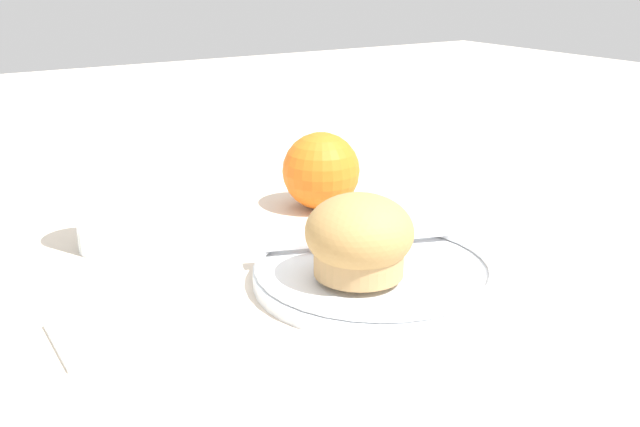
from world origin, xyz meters
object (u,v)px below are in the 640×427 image
(juice_glass, at_px, (107,206))
(orange_fruit, at_px, (321,171))
(muffin, at_px, (359,238))
(butter_knife, at_px, (358,239))

(juice_glass, bearing_deg, orange_fruit, -1.27)
(muffin, height_order, butter_knife, muffin)
(butter_knife, distance_m, juice_glass, 0.24)
(butter_knife, bearing_deg, juice_glass, 159.44)
(orange_fruit, bearing_deg, muffin, -114.28)
(muffin, bearing_deg, butter_knife, 55.73)
(orange_fruit, height_order, juice_glass, same)
(muffin, relative_size, juice_glass, 1.04)
(muffin, height_order, juice_glass, muffin)
(orange_fruit, relative_size, juice_glass, 1.01)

